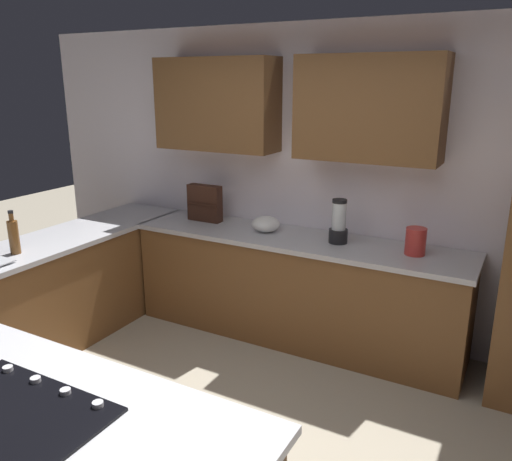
{
  "coord_description": "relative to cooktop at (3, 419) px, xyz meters",
  "views": [
    {
      "loc": [
        -1.55,
        1.99,
        2.15
      ],
      "look_at": [
        0.13,
        -1.09,
        1.12
      ],
      "focal_mm": 36.14,
      "sensor_mm": 36.0,
      "label": 1
    }
  ],
  "objects": [
    {
      "name": "dish_soap_bottle",
      "position": [
        1.67,
        -1.33,
        0.13
      ],
      "size": [
        0.08,
        0.08,
        0.33
      ],
      "color": "brown",
      "rests_on": "countertop_side"
    },
    {
      "name": "blender",
      "position": [
        -0.35,
        -2.73,
        0.14
      ],
      "size": [
        0.15,
        0.15,
        0.35
      ],
      "color": "black",
      "rests_on": "countertop_back"
    },
    {
      "name": "countertop_back",
      "position": [
        -0.0,
        -2.7,
        -0.03
      ],
      "size": [
        2.84,
        0.64,
        0.04
      ],
      "primitive_type": "cube",
      "color": "#B2B2B7",
      "rests_on": "lower_cabinets_back"
    },
    {
      "name": "lower_cabinets_side",
      "position": [
        1.72,
        -1.53,
        -0.48
      ],
      "size": [
        0.6,
        2.9,
        0.86
      ],
      "primitive_type": "cube",
      "color": "brown",
      "rests_on": "ground"
    },
    {
      "name": "countertop_side",
      "position": [
        1.72,
        -1.53,
        -0.03
      ],
      "size": [
        0.64,
        2.94,
        0.04
      ],
      "primitive_type": "cube",
      "color": "#B2B2B7",
      "rests_on": "lower_cabinets_side"
    },
    {
      "name": "cooktop",
      "position": [
        0.0,
        0.0,
        0.0
      ],
      "size": [
        0.76,
        0.56,
        0.03
      ],
      "color": "black",
      "rests_on": "island_top"
    },
    {
      "name": "kettle",
      "position": [
        -0.95,
        -2.73,
        0.09
      ],
      "size": [
        0.15,
        0.15,
        0.2
      ],
      "primitive_type": "cylinder",
      "color": "red",
      "rests_on": "countertop_back"
    },
    {
      "name": "lower_cabinets_back",
      "position": [
        -0.0,
        -2.7,
        -0.48
      ],
      "size": [
        2.8,
        0.6,
        0.86
      ],
      "primitive_type": "cube",
      "color": "brown",
      "rests_on": "ground"
    },
    {
      "name": "island_top",
      "position": [
        0.0,
        0.01,
        -0.03
      ],
      "size": [
        2.03,
        1.05,
        0.04
      ],
      "primitive_type": "cube",
      "color": "#B2B2B7",
      "rests_on": "island_base"
    },
    {
      "name": "mixing_bowl",
      "position": [
        0.3,
        -2.73,
        0.06
      ],
      "size": [
        0.24,
        0.24,
        0.13
      ],
      "primitive_type": "ellipsoid",
      "color": "white",
      "rests_on": "countertop_back"
    },
    {
      "name": "spice_rack",
      "position": [
        0.95,
        -2.78,
        0.16
      ],
      "size": [
        0.32,
        0.11,
        0.33
      ],
      "color": "#381E14",
      "rests_on": "countertop_back"
    },
    {
      "name": "wall_back",
      "position": [
        -0.03,
        -3.02,
        0.57
      ],
      "size": [
        6.0,
        0.44,
        2.6
      ],
      "color": "silver",
      "rests_on": "ground"
    }
  ]
}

